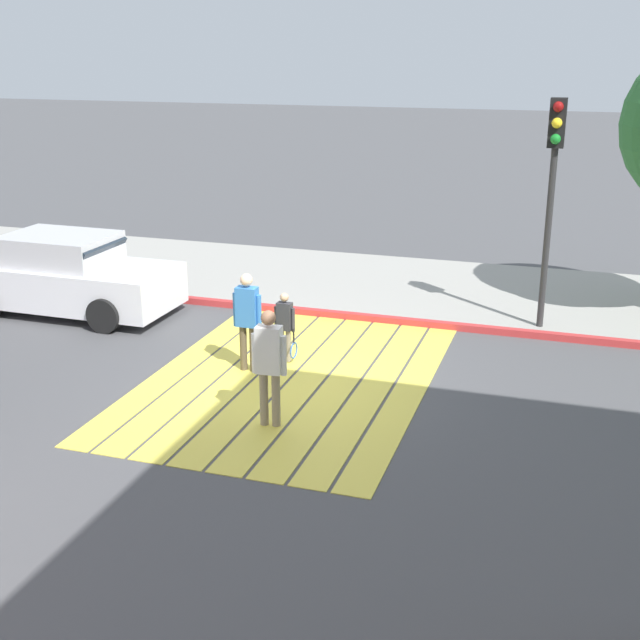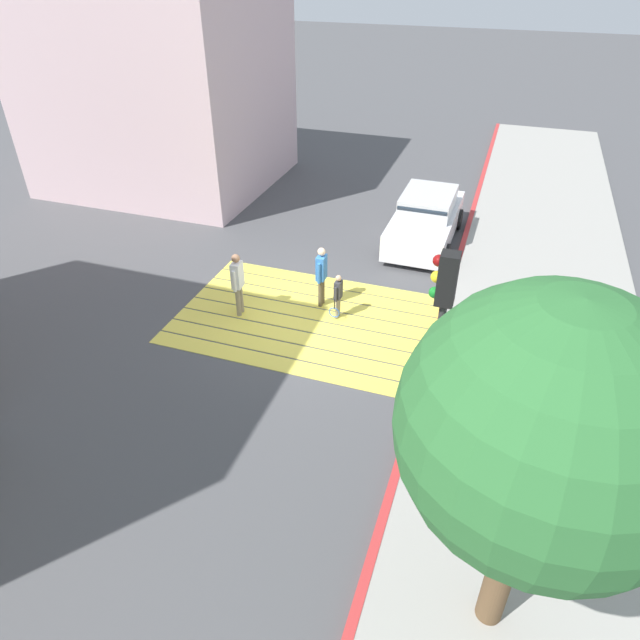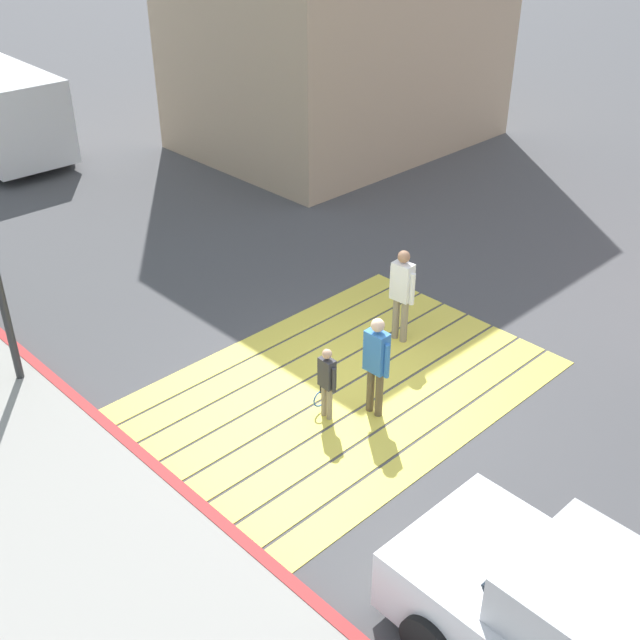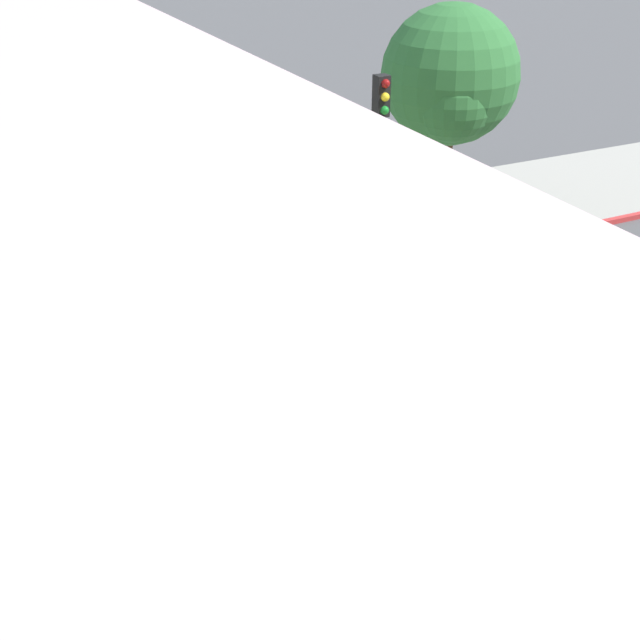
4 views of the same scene
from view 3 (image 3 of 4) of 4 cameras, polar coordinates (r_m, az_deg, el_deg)
The scene contains 7 objects.
ground_plane at distance 12.55m, azimuth 1.75°, elevation -4.85°, with size 120.00×120.00×0.00m, color #4C4C4F.
crosswalk_stripes at distance 12.54m, azimuth 1.75°, elevation -4.83°, with size 6.40×4.35×0.01m.
sidewalk_west at distance 10.29m, azimuth -21.73°, elevation -17.14°, with size 4.80×40.00×0.12m, color #9E9B93.
curb_painted at distance 10.93m, azimuth -10.50°, elevation -11.50°, with size 0.16×40.00×0.13m, color #BC3333.
pedestrian_adult_lead at distance 13.26m, azimuth 5.91°, elevation 2.20°, with size 0.24×0.50×1.70m.
pedestrian_adult_trailing at distance 11.49m, azimuth 4.06°, elevation -2.88°, with size 0.22×0.49×1.65m.
pedestrian_child_with_racket at distance 11.54m, azimuth 0.47°, elevation -4.33°, with size 0.28×0.38×1.21m.
Camera 3 is at (-7.33, -7.01, 7.39)m, focal length 44.50 mm.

